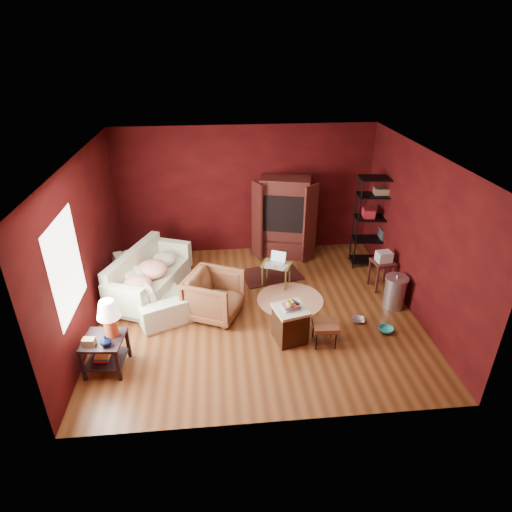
{
  "coord_description": "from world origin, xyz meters",
  "views": [
    {
      "loc": [
        -0.63,
        -6.34,
        4.44
      ],
      "look_at": [
        0.0,
        0.2,
        1.0
      ],
      "focal_mm": 30.0,
      "sensor_mm": 36.0,
      "label": 1
    }
  ],
  "objects_px": {
    "armchair": "(214,294)",
    "laptop_desk": "(276,266)",
    "side_table": "(106,329)",
    "hamper": "(290,323)",
    "wire_shelving": "(379,218)",
    "tv_armoire": "(284,217)",
    "sofa": "(149,277)"
  },
  "relations": [
    {
      "from": "laptop_desk",
      "to": "side_table",
      "type": "bearing_deg",
      "value": -118.34
    },
    {
      "from": "sofa",
      "to": "laptop_desk",
      "type": "xyz_separation_m",
      "value": [
        2.4,
        0.23,
        -0.04
      ]
    },
    {
      "from": "armchair",
      "to": "tv_armoire",
      "type": "height_order",
      "value": "tv_armoire"
    },
    {
      "from": "sofa",
      "to": "hamper",
      "type": "xyz_separation_m",
      "value": [
        2.38,
        -1.48,
        -0.14
      ]
    },
    {
      "from": "sofa",
      "to": "laptop_desk",
      "type": "relative_size",
      "value": 3.45
    },
    {
      "from": "laptop_desk",
      "to": "tv_armoire",
      "type": "distance_m",
      "value": 1.4
    },
    {
      "from": "side_table",
      "to": "armchair",
      "type": "bearing_deg",
      "value": 36.96
    },
    {
      "from": "side_table",
      "to": "tv_armoire",
      "type": "distance_m",
      "value": 4.55
    },
    {
      "from": "side_table",
      "to": "wire_shelving",
      "type": "xyz_separation_m",
      "value": [
        4.95,
        2.72,
        0.39
      ]
    },
    {
      "from": "laptop_desk",
      "to": "wire_shelving",
      "type": "relative_size",
      "value": 0.35
    },
    {
      "from": "tv_armoire",
      "to": "side_table",
      "type": "bearing_deg",
      "value": -118.59
    },
    {
      "from": "hamper",
      "to": "laptop_desk",
      "type": "distance_m",
      "value": 1.72
    },
    {
      "from": "hamper",
      "to": "armchair",
      "type": "bearing_deg",
      "value": 146.47
    },
    {
      "from": "side_table",
      "to": "tv_armoire",
      "type": "height_order",
      "value": "tv_armoire"
    },
    {
      "from": "hamper",
      "to": "tv_armoire",
      "type": "distance_m",
      "value": 3.05
    },
    {
      "from": "tv_armoire",
      "to": "wire_shelving",
      "type": "relative_size",
      "value": 0.92
    },
    {
      "from": "side_table",
      "to": "hamper",
      "type": "xyz_separation_m",
      "value": [
        2.74,
        0.36,
        -0.36
      ]
    },
    {
      "from": "sofa",
      "to": "wire_shelving",
      "type": "relative_size",
      "value": 1.19
    },
    {
      "from": "armchair",
      "to": "laptop_desk",
      "type": "distance_m",
      "value": 1.53
    },
    {
      "from": "sofa",
      "to": "armchair",
      "type": "xyz_separation_m",
      "value": [
        1.18,
        -0.68,
        -0.01
      ]
    },
    {
      "from": "side_table",
      "to": "hamper",
      "type": "distance_m",
      "value": 2.78
    },
    {
      "from": "armchair",
      "to": "side_table",
      "type": "bearing_deg",
      "value": 151.26
    },
    {
      "from": "hamper",
      "to": "laptop_desk",
      "type": "height_order",
      "value": "hamper"
    },
    {
      "from": "armchair",
      "to": "wire_shelving",
      "type": "height_order",
      "value": "wire_shelving"
    },
    {
      "from": "laptop_desk",
      "to": "sofa",
      "type": "bearing_deg",
      "value": -149.76
    },
    {
      "from": "side_table",
      "to": "wire_shelving",
      "type": "height_order",
      "value": "wire_shelving"
    },
    {
      "from": "side_table",
      "to": "tv_armoire",
      "type": "bearing_deg",
      "value": 47.16
    },
    {
      "from": "side_table",
      "to": "hamper",
      "type": "bearing_deg",
      "value": 7.49
    },
    {
      "from": "hamper",
      "to": "tv_armoire",
      "type": "xyz_separation_m",
      "value": [
        0.35,
        2.97,
        0.61
      ]
    },
    {
      "from": "armchair",
      "to": "laptop_desk",
      "type": "bearing_deg",
      "value": -28.71
    },
    {
      "from": "hamper",
      "to": "side_table",
      "type": "bearing_deg",
      "value": -172.51
    },
    {
      "from": "tv_armoire",
      "to": "hamper",
      "type": "bearing_deg",
      "value": -82.48
    }
  ]
}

